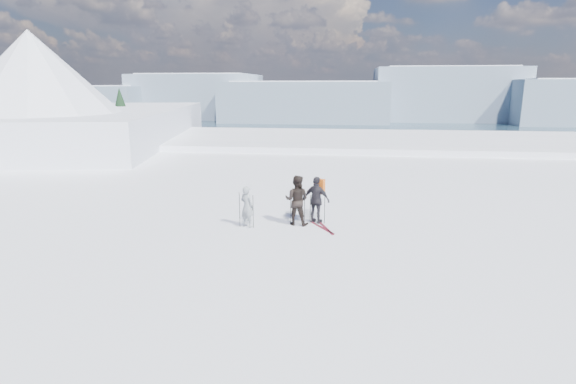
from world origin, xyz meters
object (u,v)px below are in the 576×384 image
(skier_dark, at_px, (297,200))
(skis_loose, at_px, (324,228))
(skier_pack, at_px, (317,200))
(skier_grey, at_px, (247,207))

(skier_dark, distance_m, skis_loose, 1.45)
(skier_dark, bearing_deg, skier_pack, -147.84)
(skier_pack, relative_size, skis_loose, 1.13)
(skier_grey, bearing_deg, skier_pack, -133.06)
(skier_dark, relative_size, skis_loose, 1.19)
(skier_pack, distance_m, skis_loose, 1.14)
(skier_grey, xyz_separation_m, skier_pack, (2.57, 0.82, 0.13))
(skier_dark, bearing_deg, skier_grey, 25.34)
(skier_grey, height_order, skier_dark, skier_dark)
(skier_grey, distance_m, skier_dark, 1.91)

